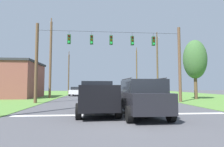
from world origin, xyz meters
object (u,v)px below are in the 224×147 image
object	(u,v)px
distant_car_crossing_white	(77,91)
tree_roadside_right	(195,60)
suv_black	(141,97)
utility_pole_mid_left	(51,59)
pickup_truck	(97,97)
utility_pole_far_left	(69,73)
utility_pole_far_right	(137,71)
utility_pole_mid_right	(157,65)
overhead_signal_span	(111,58)

from	to	relation	value
distant_car_crossing_white	tree_roadside_right	world-z (taller)	tree_roadside_right
suv_black	utility_pole_mid_left	bearing A→B (deg)	118.73
pickup_truck	utility_pole_far_left	bearing A→B (deg)	101.27
pickup_truck	tree_roadside_right	bearing A→B (deg)	40.82
utility_pole_far_left	tree_roadside_right	bearing A→B (deg)	-47.48
distant_car_crossing_white	suv_black	bearing A→B (deg)	-75.61
suv_black	utility_pole_far_left	world-z (taller)	utility_pole_far_left
utility_pole_mid_left	tree_roadside_right	world-z (taller)	utility_pole_mid_left
utility_pole_mid_left	utility_pole_far_left	world-z (taller)	utility_pole_mid_left
utility_pole_far_right	utility_pole_far_left	xyz separation A→B (m)	(-15.93, -0.45, -0.66)
suv_black	distant_car_crossing_white	xyz separation A→B (m)	(-5.71, 22.25, -0.27)
utility_pole_mid_right	utility_pole_mid_left	distance (m)	15.59
distant_car_crossing_white	utility_pole_mid_left	size ratio (longest dim) A/B	0.40
utility_pole_mid_right	utility_pole_far_right	size ratio (longest dim) A/B	0.91
utility_pole_mid_right	distant_car_crossing_white	bearing A→B (deg)	157.41
utility_pole_far_left	tree_roadside_right	distance (m)	27.69
overhead_signal_span	utility_pole_far_right	bearing A→B (deg)	71.42
pickup_truck	utility_pole_far_left	world-z (taller)	utility_pole_far_left
utility_pole_far_right	utility_pole_mid_left	size ratio (longest dim) A/B	0.98
pickup_truck	distant_car_crossing_white	world-z (taller)	pickup_truck
utility_pole_far_left	overhead_signal_span	bearing A→B (deg)	-72.36
utility_pole_mid_right	tree_roadside_right	bearing A→B (deg)	-55.90
pickup_truck	tree_roadside_right	size ratio (longest dim) A/B	0.73
overhead_signal_span	utility_pole_far_left	world-z (taller)	utility_pole_far_left
overhead_signal_span	utility_pole_far_right	distance (m)	25.93
suv_black	utility_pole_far_right	world-z (taller)	utility_pole_far_right
distant_car_crossing_white	pickup_truck	bearing A→B (deg)	-80.97
utility_pole_mid_right	utility_pole_far_right	bearing A→B (deg)	88.35
utility_pole_far_right	utility_pole_far_left	bearing A→B (deg)	-178.38
distant_car_crossing_white	utility_pole_far_left	size ratio (longest dim) A/B	0.46
suv_black	tree_roadside_right	distance (m)	16.34
pickup_truck	distant_car_crossing_white	bearing A→B (deg)	99.03
overhead_signal_span	utility_pole_far_left	distance (m)	25.30
utility_pole_far_left	tree_roadside_right	world-z (taller)	utility_pole_far_left
overhead_signal_span	pickup_truck	size ratio (longest dim) A/B	2.71
utility_pole_far_right	utility_pole_mid_left	distance (m)	23.51
utility_pole_mid_left	tree_roadside_right	size ratio (longest dim) A/B	1.48
overhead_signal_span	utility_pole_far_right	world-z (taller)	utility_pole_far_right
distant_car_crossing_white	utility_pole_far_right	size ratio (longest dim) A/B	0.41
pickup_truck	suv_black	xyz separation A→B (m)	(2.40, -1.43, 0.09)
utility_pole_far_right	tree_roadside_right	bearing A→B (deg)	-82.39
tree_roadside_right	utility_pole_far_left	bearing A→B (deg)	132.52
distant_car_crossing_white	utility_pole_mid_left	distance (m)	8.45
tree_roadside_right	utility_pole_mid_left	bearing A→B (deg)	169.07
distant_car_crossing_white	utility_pole_mid_right	xyz separation A→B (m)	(12.55, -5.22, 4.01)
distant_car_crossing_white	utility_pole_far_right	world-z (taller)	utility_pole_far_right
overhead_signal_span	suv_black	size ratio (longest dim) A/B	3.08
tree_roadside_right	utility_pole_far_right	bearing A→B (deg)	97.61
utility_pole_mid_right	tree_roadside_right	xyz separation A→B (m)	(3.25, -4.80, 0.22)
overhead_signal_span	utility_pole_far_left	xyz separation A→B (m)	(-7.67, 24.11, 0.18)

